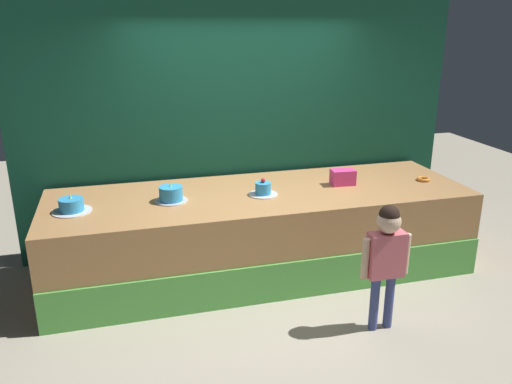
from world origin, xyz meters
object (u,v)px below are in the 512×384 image
child_figure (386,251)px  cake_right (263,189)px  donut (423,179)px  cake_center (171,194)px  pink_box (343,177)px  cake_left (71,206)px

child_figure → cake_right: (-0.68, 1.21, 0.19)m
donut → cake_center: (-2.65, 0.06, 0.05)m
child_figure → donut: child_figure is taller
pink_box → cake_right: cake_right is taller
child_figure → donut: bearing=47.9°
child_figure → cake_left: bearing=153.6°
cake_center → cake_right: size_ratio=1.08×
donut → child_figure: bearing=-132.1°
donut → cake_right: 1.77m
child_figure → cake_left: (-2.45, 1.22, 0.19)m
child_figure → pink_box: child_figure is taller
cake_right → donut: bearing=-0.1°
donut → cake_left: cake_left is taller
donut → cake_left: size_ratio=0.41×
pink_box → donut: (0.88, -0.10, -0.06)m
cake_left → cake_right: size_ratio=1.22×
cake_left → cake_center: (0.88, 0.05, 0.01)m
child_figure → cake_center: size_ratio=3.58×
child_figure → cake_center: (-1.57, 1.26, 0.20)m
pink_box → cake_left: cake_left is taller
donut → cake_center: cake_center is taller
cake_center → cake_right: 0.89m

